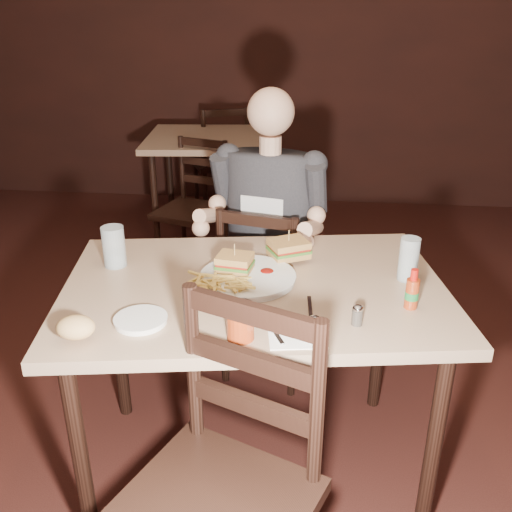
# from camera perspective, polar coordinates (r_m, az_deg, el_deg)

# --- Properties ---
(room_shell) EXTENTS (7.00, 7.00, 7.00)m
(room_shell) POSITION_cam_1_polar(r_m,az_deg,el_deg) (1.40, -9.78, 14.83)
(room_shell) COLOR black
(room_shell) RESTS_ON ground
(main_table) EXTENTS (1.36, 1.01, 0.77)m
(main_table) POSITION_cam_1_polar(r_m,az_deg,el_deg) (1.91, -0.16, -4.95)
(main_table) COLOR tan
(main_table) RESTS_ON ground
(bg_table) EXTENTS (0.87, 0.87, 0.77)m
(bg_table) POSITION_cam_1_polar(r_m,az_deg,el_deg) (4.02, -5.00, 10.61)
(bg_table) COLOR tan
(bg_table) RESTS_ON ground
(chair_far) EXTENTS (0.48, 0.51, 0.85)m
(chair_far) POSITION_cam_1_polar(r_m,az_deg,el_deg) (2.58, 1.37, -3.37)
(chair_far) COLOR black
(chair_far) RESTS_ON ground
(chair_near) EXTENTS (0.60, 0.62, 0.97)m
(chair_near) POSITION_cam_1_polar(r_m,az_deg,el_deg) (1.53, -4.46, -24.02)
(chair_near) COLOR black
(chair_near) RESTS_ON ground
(bg_chair_far) EXTENTS (0.56, 0.58, 0.89)m
(bg_chair_far) POSITION_cam_1_polar(r_m,az_deg,el_deg) (4.60, -3.60, 9.38)
(bg_chair_far) COLOR black
(bg_chair_far) RESTS_ON ground
(bg_chair_near) EXTENTS (0.50, 0.52, 0.84)m
(bg_chair_near) POSITION_cam_1_polar(r_m,az_deg,el_deg) (3.58, -6.50, 4.46)
(bg_chair_near) COLOR black
(bg_chair_near) RESTS_ON ground
(diner) EXTENTS (0.58, 0.50, 0.88)m
(diner) POSITION_cam_1_polar(r_m,az_deg,el_deg) (2.37, 1.13, 5.88)
(diner) COLOR #2D2C30
(diner) RESTS_ON chair_far
(dinner_plate) EXTENTS (0.36, 0.36, 0.02)m
(dinner_plate) POSITION_cam_1_polar(r_m,az_deg,el_deg) (1.89, -0.82, -2.27)
(dinner_plate) COLOR white
(dinner_plate) RESTS_ON main_table
(sandwich_left) EXTENTS (0.13, 0.11, 0.10)m
(sandwich_left) POSITION_cam_1_polar(r_m,az_deg,el_deg) (1.90, -2.14, -0.19)
(sandwich_left) COLOR tan
(sandwich_left) RESTS_ON dinner_plate
(sandwich_right) EXTENTS (0.16, 0.15, 0.11)m
(sandwich_right) POSITION_cam_1_polar(r_m,az_deg,el_deg) (2.01, 3.30, 1.38)
(sandwich_right) COLOR tan
(sandwich_right) RESTS_ON dinner_plate
(fries_pile) EXTENTS (0.28, 0.21, 0.04)m
(fries_pile) POSITION_cam_1_polar(r_m,az_deg,el_deg) (1.81, -3.51, -2.67)
(fries_pile) COLOR #EEC55A
(fries_pile) RESTS_ON dinner_plate
(ketchup_dollop) EXTENTS (0.05, 0.05, 0.01)m
(ketchup_dollop) POSITION_cam_1_polar(r_m,az_deg,el_deg) (1.91, 1.10, -1.51)
(ketchup_dollop) COLOR maroon
(ketchup_dollop) RESTS_ON dinner_plate
(glass_left) EXTENTS (0.09, 0.09, 0.14)m
(glass_left) POSITION_cam_1_polar(r_m,az_deg,el_deg) (2.03, -14.02, 0.92)
(glass_left) COLOR silver
(glass_left) RESTS_ON main_table
(glass_right) EXTENTS (0.07, 0.07, 0.15)m
(glass_right) POSITION_cam_1_polar(r_m,az_deg,el_deg) (1.94, 15.02, -0.30)
(glass_right) COLOR silver
(glass_right) RESTS_ON main_table
(hot_sauce) EXTENTS (0.05, 0.05, 0.13)m
(hot_sauce) POSITION_cam_1_polar(r_m,az_deg,el_deg) (1.77, 15.38, -3.18)
(hot_sauce) COLOR #942F11
(hot_sauce) RESTS_ON main_table
(salt_shaker) EXTENTS (0.04, 0.04, 0.07)m
(salt_shaker) POSITION_cam_1_polar(r_m,az_deg,el_deg) (1.58, 5.86, -7.22)
(salt_shaker) COLOR white
(salt_shaker) RESTS_ON main_table
(pepper_shaker) EXTENTS (0.04, 0.04, 0.06)m
(pepper_shaker) POSITION_cam_1_polar(r_m,az_deg,el_deg) (1.66, 10.09, -5.89)
(pepper_shaker) COLOR #38332D
(pepper_shaker) RESTS_ON main_table
(syrup_dispenser) EXTENTS (0.09, 0.09, 0.10)m
(syrup_dispenser) POSITION_cam_1_polar(r_m,az_deg,el_deg) (1.56, -1.57, -6.60)
(syrup_dispenser) COLOR #942F11
(syrup_dispenser) RESTS_ON main_table
(napkin) EXTENTS (0.18, 0.17, 0.00)m
(napkin) POSITION_cam_1_polar(r_m,az_deg,el_deg) (1.60, 4.08, -7.85)
(napkin) COLOR white
(napkin) RESTS_ON main_table
(knife) EXTENTS (0.09, 0.19, 0.00)m
(knife) POSITION_cam_1_polar(r_m,az_deg,el_deg) (1.63, 1.44, -6.98)
(knife) COLOR silver
(knife) RESTS_ON napkin
(fork) EXTENTS (0.02, 0.15, 0.00)m
(fork) POSITION_cam_1_polar(r_m,az_deg,el_deg) (1.72, 5.43, -5.30)
(fork) COLOR silver
(fork) RESTS_ON napkin
(side_plate) EXTENTS (0.17, 0.17, 0.01)m
(side_plate) POSITION_cam_1_polar(r_m,az_deg,el_deg) (1.69, -11.45, -6.38)
(side_plate) COLOR white
(side_plate) RESTS_ON main_table
(bread_roll) EXTENTS (0.12, 0.10, 0.06)m
(bread_roll) POSITION_cam_1_polar(r_m,az_deg,el_deg) (1.63, -17.59, -6.82)
(bread_roll) COLOR tan
(bread_roll) RESTS_ON side_plate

